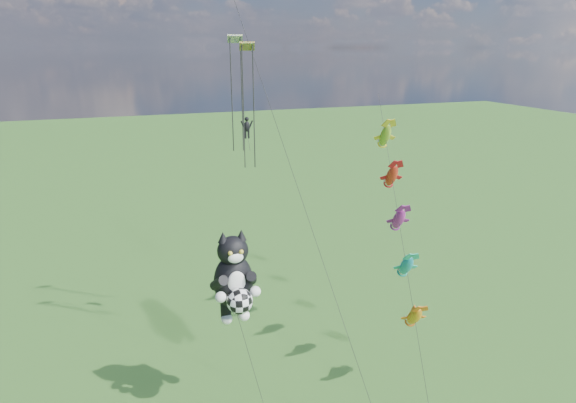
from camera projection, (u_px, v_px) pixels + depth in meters
name	position (u px, v px, depth m)	size (l,w,h in m)	color
cat_kite_rig	(234.00, 278.00, 29.30)	(3.06, 4.31, 11.82)	#513A29
fish_windsock_rig	(399.00, 220.00, 34.15)	(3.97, 15.53, 18.73)	#513A29
parafoil_rig	(249.00, 112.00, 34.22)	(5.02, 17.02, 25.47)	#513A29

